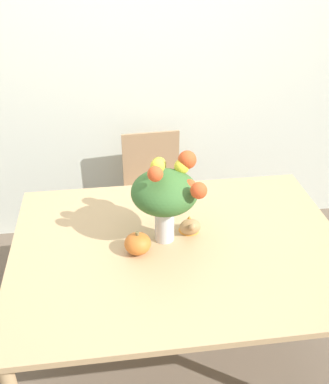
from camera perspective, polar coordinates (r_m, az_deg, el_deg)
name	(u,v)px	position (r m, az deg, el deg)	size (l,w,h in m)	color
ground_plane	(177,354)	(2.70, 1.61, -19.83)	(12.00, 12.00, 0.00)	brown
wall_back	(148,53)	(3.11, -2.09, 17.27)	(8.00, 0.06, 2.70)	silver
dining_table	(179,258)	(2.20, 1.88, -8.34)	(1.59, 1.19, 0.78)	tan
flower_vase	(166,193)	(2.05, 0.19, -0.15)	(0.32, 0.35, 0.45)	silver
pumpkin	(138,243)	(2.09, -3.42, -6.54)	(0.12, 0.12, 0.11)	orange
turkey_figurine	(190,225)	(2.22, 3.20, -4.17)	(0.10, 0.14, 0.09)	#A87A4C
dining_chair_near_window	(154,194)	(3.14, -1.29, -0.29)	(0.44, 0.44, 0.87)	#9E7A56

